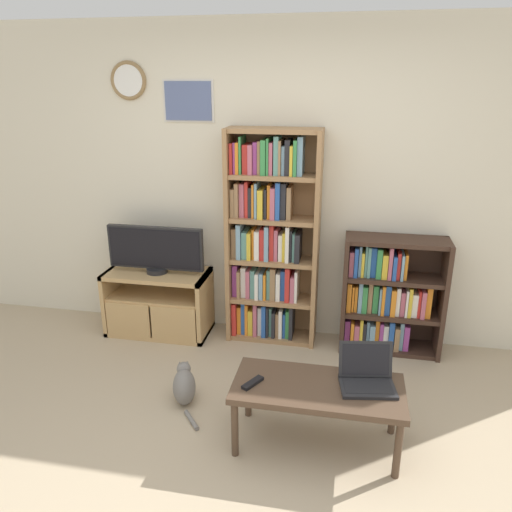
# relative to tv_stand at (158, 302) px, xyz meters

# --- Properties ---
(ground_plane) EXTENTS (18.00, 18.00, 0.00)m
(ground_plane) POSITION_rel_tv_stand_xyz_m (1.03, -1.64, -0.29)
(ground_plane) COLOR tan
(wall_back) EXTENTS (5.82, 0.09, 2.60)m
(wall_back) POSITION_rel_tv_stand_xyz_m (1.02, 0.28, 1.02)
(wall_back) COLOR beige
(wall_back) RESTS_ON ground_plane
(tv_stand) EXTENTS (0.89, 0.43, 0.57)m
(tv_stand) POSITION_rel_tv_stand_xyz_m (0.00, 0.00, 0.00)
(tv_stand) COLOR tan
(tv_stand) RESTS_ON ground_plane
(television) EXTENTS (0.83, 0.18, 0.41)m
(television) POSITION_rel_tv_stand_xyz_m (0.01, 0.00, 0.49)
(television) COLOR black
(television) RESTS_ON tv_stand
(bookshelf_tall) EXTENTS (0.75, 0.29, 1.79)m
(bookshelf_tall) POSITION_rel_tv_stand_xyz_m (0.97, 0.11, 0.59)
(bookshelf_tall) COLOR #9E754C
(bookshelf_tall) RESTS_ON ground_plane
(bookshelf_short) EXTENTS (0.81, 0.31, 0.97)m
(bookshelf_short) POSITION_rel_tv_stand_xyz_m (1.95, 0.10, 0.18)
(bookshelf_short) COLOR #3D281E
(bookshelf_short) RESTS_ON ground_plane
(coffee_table) EXTENTS (1.02, 0.47, 0.42)m
(coffee_table) POSITION_rel_tv_stand_xyz_m (1.49, -1.20, 0.08)
(coffee_table) COLOR #4C3828
(coffee_table) RESTS_ON ground_plane
(laptop) EXTENTS (0.36, 0.31, 0.24)m
(laptop) POSITION_rel_tv_stand_xyz_m (1.77, -1.13, 0.19)
(laptop) COLOR #232326
(laptop) RESTS_ON coffee_table
(remote_near_laptop) EXTENTS (0.12, 0.16, 0.02)m
(remote_near_laptop) POSITION_rel_tv_stand_xyz_m (1.10, -1.26, 0.14)
(remote_near_laptop) COLOR black
(remote_near_laptop) RESTS_ON coffee_table
(cat) EXTENTS (0.30, 0.43, 0.29)m
(cat) POSITION_rel_tv_stand_xyz_m (0.55, -0.94, -0.16)
(cat) COLOR slate
(cat) RESTS_ON ground_plane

